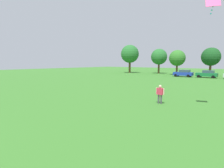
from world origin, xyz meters
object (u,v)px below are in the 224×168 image
object	(u,v)px
tree_far_left	(130,54)
tree_left	(159,57)
parked_car_blue_0	(183,73)
tree_center_left	(177,58)
kite	(213,4)
parked_car_green_1	(207,74)
adult_bystander	(160,93)
tree_center_right	(211,57)

from	to	relation	value
tree_far_left	tree_left	xyz separation A→B (m)	(8.85, 2.72, -1.00)
parked_car_blue_0	tree_center_left	size ratio (longest dim) A/B	0.64
kite	tree_far_left	world-z (taller)	tree_far_left
parked_car_green_1	kite	bearing A→B (deg)	101.40
adult_bystander	tree_center_right	world-z (taller)	tree_center_right
adult_bystander	tree_left	world-z (taller)	tree_left
kite	tree_center_right	xyz separation A→B (m)	(-6.90, 37.44, -2.53)
tree_far_left	tree_left	size ratio (longest dim) A/B	1.20
tree_center_right	parked_car_blue_0	bearing A→B (deg)	-122.28
tree_far_left	kite	bearing A→B (deg)	-50.20
tree_left	tree_center_right	size ratio (longest dim) A/B	1.06
tree_far_left	tree_center_left	bearing A→B (deg)	0.09
parked_car_blue_0	tree_center_right	world-z (taller)	tree_center_right
tree_far_left	tree_center_left	distance (m)	15.44
tree_far_left	adult_bystander	bearing A→B (deg)	-53.58
parked_car_blue_0	tree_far_left	distance (m)	20.56
parked_car_blue_0	tree_center_right	bearing A→B (deg)	-122.28
adult_bystander	parked_car_blue_0	size ratio (longest dim) A/B	0.37
parked_car_green_1	tree_center_left	size ratio (longest dim) A/B	0.64
tree_center_left	kite	bearing A→B (deg)	-67.70
tree_left	tree_far_left	bearing A→B (deg)	-162.93
adult_bystander	tree_center_left	size ratio (longest dim) A/B	0.24
adult_bystander	kite	size ratio (longest dim) A/B	1.54
parked_car_green_1	tree_center_right	bearing A→B (deg)	-84.33
adult_bystander	tree_center_left	bearing A→B (deg)	109.65
kite	parked_car_green_1	xyz separation A→B (m)	(-6.27, 31.10, -6.46)
kite	tree_far_left	distance (m)	47.32
adult_bystander	tree_center_left	xyz separation A→B (m)	(-11.31, 36.18, 3.62)
parked_car_blue_0	parked_car_green_1	distance (m)	5.02
tree_far_left	parked_car_green_1	bearing A→B (deg)	-12.33
tree_center_right	kite	bearing A→B (deg)	-79.55
tree_center_right	tree_left	bearing A→B (deg)	173.62
adult_bystander	tree_left	size ratio (longest dim) A/B	0.21
parked_car_blue_0	tree_center_right	distance (m)	9.06
parked_car_blue_0	tree_far_left	xyz separation A→B (m)	(-19.02, 5.81, 5.22)
parked_car_green_1	tree_center_right	xyz separation A→B (m)	(-0.63, 6.34, 3.93)
adult_bystander	tree_left	xyz separation A→B (m)	(-17.83, 38.87, 4.13)
tree_left	tree_center_left	bearing A→B (deg)	-22.47
kite	tree_left	bearing A→B (deg)	118.75
kite	tree_center_right	bearing A→B (deg)	100.45
parked_car_green_1	tree_left	distance (m)	17.63
tree_left	tree_center_left	xyz separation A→B (m)	(6.51, -2.69, -0.52)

